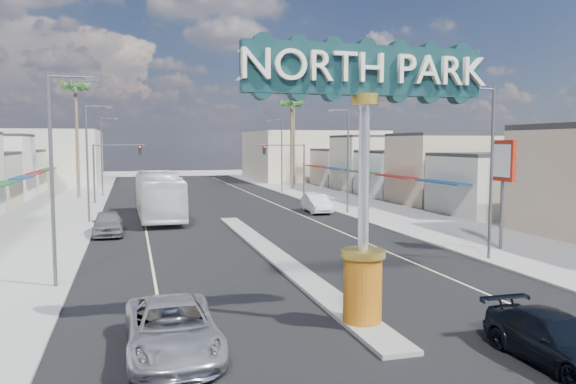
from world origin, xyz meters
TOP-DOWN VIEW (x-y plane):
  - ground at (0.00, 30.00)m, footprint 160.00×160.00m
  - road at (0.00, 30.00)m, footprint 20.00×120.00m
  - median_island at (0.00, 14.00)m, footprint 1.30×30.00m
  - sidewalk_left at (-14.00, 30.00)m, footprint 8.00×120.00m
  - sidewalk_right at (14.00, 30.00)m, footprint 8.00×120.00m
  - storefront_row_right at (24.00, 43.00)m, footprint 12.00×42.00m
  - backdrop_far_left at (-22.00, 75.00)m, footprint 20.00×20.00m
  - backdrop_far_right at (22.00, 75.00)m, footprint 20.00×20.00m
  - gateway_sign at (0.00, 1.98)m, footprint 8.20×1.50m
  - traffic_signal_left at (-9.18, 43.99)m, footprint 5.09×0.45m
  - traffic_signal_right at (9.18, 43.99)m, footprint 5.09×0.45m
  - streetlight_l_near at (-10.43, 10.00)m, footprint 2.03×0.22m
  - streetlight_l_mid at (-10.43, 30.00)m, footprint 2.03×0.22m
  - streetlight_l_far at (-10.43, 52.00)m, footprint 2.03×0.22m
  - streetlight_r_near at (10.43, 10.00)m, footprint 2.03×0.22m
  - streetlight_r_mid at (10.43, 30.00)m, footprint 2.03×0.22m
  - streetlight_r_far at (10.43, 52.00)m, footprint 2.03×0.22m
  - palm_left_far at (-13.00, 50.00)m, footprint 2.60×2.60m
  - palm_right_mid at (13.00, 56.00)m, footprint 2.60×2.60m
  - palm_right_far at (15.00, 62.00)m, footprint 2.60×2.60m
  - suv_left at (-6.36, 1.10)m, footprint 2.69×5.68m
  - suv_right at (3.92, -2.50)m, footprint 2.00×4.84m
  - car_parked_left at (-9.00, 23.77)m, footprint 2.02×4.84m
  - car_parked_right at (8.30, 31.61)m, footprint 1.97×4.97m
  - city_bus at (-5.29, 31.50)m, footprint 3.46×13.67m
  - bank_pylon_sign at (12.88, 12.13)m, footprint 0.27×1.94m

SIDE VIEW (x-z plane):
  - ground at x=0.00m, z-range 0.00..0.00m
  - road at x=0.00m, z-range 0.00..0.01m
  - sidewalk_left at x=-14.00m, z-range 0.00..0.12m
  - sidewalk_right at x=14.00m, z-range 0.00..0.12m
  - median_island at x=0.00m, z-range 0.00..0.16m
  - suv_right at x=3.92m, z-range 0.00..1.40m
  - suv_left at x=-6.36m, z-range 0.00..1.57m
  - car_parked_right at x=8.30m, z-range 0.00..1.61m
  - car_parked_left at x=-9.00m, z-range 0.00..1.64m
  - city_bus at x=-5.29m, z-range 0.00..3.79m
  - storefront_row_right at x=24.00m, z-range 0.00..6.00m
  - backdrop_far_left at x=-22.00m, z-range 0.00..8.00m
  - backdrop_far_right at x=22.00m, z-range 0.00..8.00m
  - traffic_signal_left at x=-9.18m, z-range 1.27..7.27m
  - traffic_signal_right at x=9.18m, z-range 1.27..7.27m
  - bank_pylon_sign at x=12.88m, z-range 1.71..7.91m
  - streetlight_l_near at x=-10.43m, z-range 0.57..9.57m
  - streetlight_l_mid at x=-10.43m, z-range 0.57..9.57m
  - streetlight_l_far at x=-10.43m, z-range 0.57..9.57m
  - streetlight_r_near at x=10.43m, z-range 0.57..9.57m
  - streetlight_r_mid at x=10.43m, z-range 0.57..9.57m
  - streetlight_r_far at x=10.43m, z-range 0.57..9.57m
  - gateway_sign at x=0.00m, z-range 1.35..10.50m
  - palm_right_mid at x=13.00m, z-range 4.55..16.65m
  - palm_left_far at x=-13.00m, z-range 4.95..18.05m
  - palm_right_far at x=15.00m, z-range 5.34..19.44m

